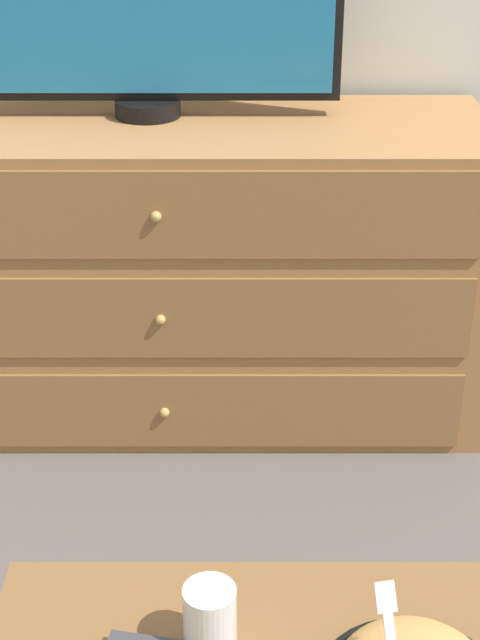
{
  "coord_description": "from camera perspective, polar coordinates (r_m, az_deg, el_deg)",
  "views": [
    {
      "loc": [
        0.13,
        -2.47,
        1.41
      ],
      "look_at": [
        0.12,
        -1.26,
        0.76
      ],
      "focal_mm": 55.0,
      "sensor_mm": 36.0,
      "label": 1
    }
  ],
  "objects": [
    {
      "name": "ground_plane",
      "position": [
        2.85,
        -2.35,
        -1.53
      ],
      "size": [
        12.0,
        12.0,
        0.0
      ],
      "primitive_type": "plane",
      "color": "#56514C"
    },
    {
      "name": "dresser",
      "position": [
        2.43,
        -4.01,
        2.85
      ],
      "size": [
        1.53,
        0.52,
        0.75
      ],
      "color": "#9E6B3D",
      "rests_on": "ground_plane"
    },
    {
      "name": "drink_cup",
      "position": [
        1.31,
        -1.59,
        -17.06
      ],
      "size": [
        0.07,
        0.07,
        0.09
      ],
      "color": "#9E6638",
      "rests_on": "coffee_table"
    }
  ]
}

